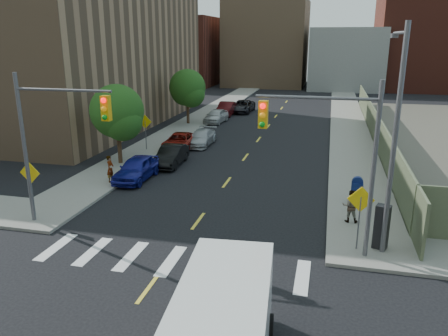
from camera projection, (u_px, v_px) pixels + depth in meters
The scene contains 29 objects.
ground at pixel (123, 323), 13.43m from camera, with size 160.00×160.00×0.00m, color black.
sidewalk_nw at pixel (217, 108), 53.80m from camera, with size 3.50×73.00×0.15m, color gray.
sidewalk_ne at pixel (347, 113), 50.32m from camera, with size 3.50×73.00×0.15m, color gray.
fence_north at pixel (375, 126), 36.99m from camera, with size 0.12×44.00×2.50m, color #656E4D.
building_nw at pixel (51, 42), 44.03m from camera, with size 22.00×30.00×16.00m, color #8C6B4C.
bg_bldg_west at pixel (181, 51), 81.85m from camera, with size 14.00×18.00×12.00m, color #592319.
bg_bldg_midwest at pixel (267, 43), 79.69m from camera, with size 14.00×16.00×15.00m, color #8C6B4C.
bg_bldg_center at pixel (346, 58), 75.40m from camera, with size 12.00×16.00×10.00m, color gray.
bg_bldg_east at pixel (433, 40), 73.25m from camera, with size 18.00×18.00×16.00m, color #592319.
signal_nw at pixel (52, 130), 19.07m from camera, with size 4.59×0.30×7.00m.
signal_ne at pixel (333, 146), 16.37m from camera, with size 4.59×0.30×7.00m.
streetlight_ne at pixel (395, 126), 16.52m from camera, with size 0.25×3.70×9.00m.
warn_sign_nw at pixel (31, 179), 20.67m from camera, with size 1.06×0.06×2.83m.
warn_sign_ne at pixel (360, 207), 17.29m from camera, with size 1.06×0.06×2.83m.
warn_sign_midwest at pixel (145, 126), 33.24m from camera, with size 1.06×0.06×2.83m.
tree_west_near at pixel (118, 115), 29.18m from camera, with size 3.66×3.64×5.52m.
tree_west_far at pixel (188, 90), 43.15m from camera, with size 3.66×3.64×5.52m.
parked_car_blue at pixel (137, 168), 26.75m from camera, with size 1.71×4.26×1.45m, color navy.
parked_car_black at pixel (171, 155), 29.88m from camera, with size 1.44×4.13×1.36m, color black.
parked_car_red at pixel (179, 141), 34.20m from camera, with size 2.07×4.49×1.25m, color maroon.
parked_car_silver at pixel (201, 138), 35.46m from camera, with size 1.74×4.28×1.24m, color #A1A4A9.
parked_car_white at pixel (216, 116), 44.83m from camera, with size 1.68×4.18×1.42m, color #B9B9B9.
parked_car_maroon at pixel (226, 109), 49.05m from camera, with size 1.58×4.54×1.49m, color #410D0F.
parked_car_grey at pixel (242, 106), 51.30m from camera, with size 2.30×5.00×1.39m, color black.
cargo_van at pixel (222, 334), 10.79m from camera, with size 2.82×5.96×2.65m.
mailbox at pixel (357, 190), 22.60m from camera, with size 0.59×0.46×1.42m.
payphone at pixel (382, 227), 17.65m from camera, with size 0.55×0.45×1.85m, color black.
pedestrian_west at pixel (110, 169), 25.91m from camera, with size 0.59×0.38×1.61m, color gray.
pedestrian_east at pixel (350, 206), 20.24m from camera, with size 0.76×0.59×1.56m, color gray.
Camera 1 is at (5.73, -10.45, 8.41)m, focal length 35.00 mm.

